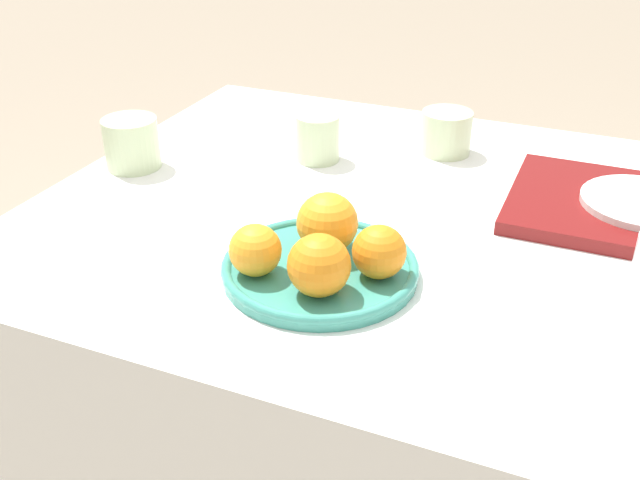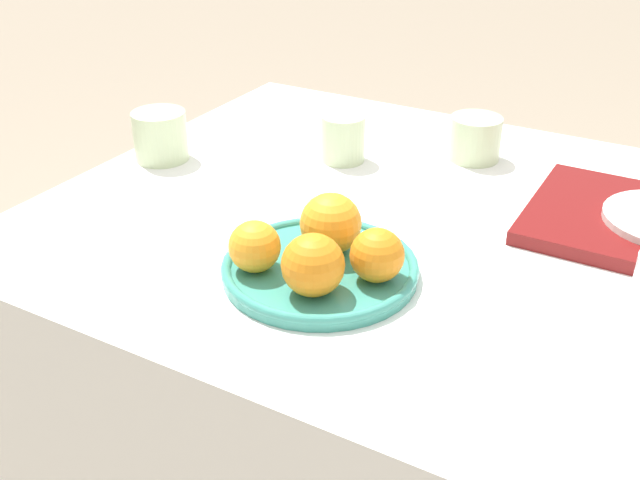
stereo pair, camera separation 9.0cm
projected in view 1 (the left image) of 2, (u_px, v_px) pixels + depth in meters
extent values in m
cube|color=white|center=(407.00, 418.00, 1.25)|extent=(1.11, 0.86, 0.75)
cylinder|color=teal|center=(320.00, 270.00, 0.92)|extent=(0.24, 0.24, 0.01)
torus|color=teal|center=(320.00, 265.00, 0.92)|extent=(0.24, 0.24, 0.01)
sphere|color=orange|center=(327.00, 223.00, 0.93)|extent=(0.08, 0.08, 0.08)
sphere|color=orange|center=(379.00, 252.00, 0.88)|extent=(0.07, 0.07, 0.07)
sphere|color=orange|center=(319.00, 265.00, 0.85)|extent=(0.07, 0.07, 0.07)
sphere|color=orange|center=(255.00, 250.00, 0.89)|extent=(0.06, 0.06, 0.06)
cylinder|color=beige|center=(446.00, 132.00, 1.25)|extent=(0.08, 0.08, 0.07)
cylinder|color=beige|center=(132.00, 143.00, 1.20)|extent=(0.09, 0.09, 0.08)
cylinder|color=beige|center=(318.00, 138.00, 1.23)|extent=(0.07, 0.07, 0.08)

